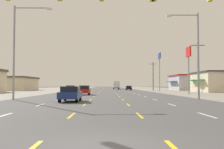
# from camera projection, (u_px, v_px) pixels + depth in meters

# --- Properties ---
(ground_plane) EXTENTS (572.00, 572.00, 0.00)m
(ground_plane) POSITION_uv_depth(u_px,v_px,m) (107.00, 91.00, 72.51)
(ground_plane) COLOR #4C4C4F
(lot_apron_left) EXTENTS (28.00, 440.00, 0.01)m
(lot_apron_left) POSITION_uv_depth(u_px,v_px,m) (17.00, 91.00, 72.09)
(lot_apron_left) COLOR gray
(lot_apron_left) RESTS_ON ground
(lot_apron_right) EXTENTS (28.00, 440.00, 0.01)m
(lot_apron_right) POSITION_uv_depth(u_px,v_px,m) (197.00, 91.00, 72.92)
(lot_apron_right) COLOR gray
(lot_apron_right) RESTS_ON ground
(lane_markings) EXTENTS (10.64, 227.60, 0.01)m
(lane_markings) POSITION_uv_depth(u_px,v_px,m) (107.00, 89.00, 110.97)
(lane_markings) COLOR white
(lane_markings) RESTS_ON ground
(signal_span_wire) EXTENTS (25.51, 0.53, 9.57)m
(signal_span_wire) POSITION_uv_depth(u_px,v_px,m) (109.00, 23.00, 18.27)
(signal_span_wire) COLOR brown
(signal_span_wire) RESTS_ON ground
(sedan_inner_left_nearest) EXTENTS (1.80, 4.50, 1.46)m
(sedan_inner_left_nearest) POSITION_uv_depth(u_px,v_px,m) (71.00, 94.00, 25.35)
(sedan_inner_left_nearest) COLOR navy
(sedan_inner_left_nearest) RESTS_ON ground
(hatchback_inner_left_near) EXTENTS (1.72, 3.90, 1.54)m
(hatchback_inner_left_near) POSITION_uv_depth(u_px,v_px,m) (85.00, 90.00, 43.51)
(hatchback_inner_left_near) COLOR red
(hatchback_inner_left_near) RESTS_ON ground
(hatchback_far_left_mid) EXTENTS (1.72, 3.90, 1.54)m
(hatchback_far_left_mid) POSITION_uv_depth(u_px,v_px,m) (71.00, 89.00, 52.45)
(hatchback_far_left_mid) COLOR silver
(hatchback_far_left_mid) RESTS_ON ground
(hatchback_far_left_midfar) EXTENTS (1.72, 3.90, 1.54)m
(hatchback_far_left_midfar) POSITION_uv_depth(u_px,v_px,m) (83.00, 88.00, 73.34)
(hatchback_far_left_midfar) COLOR silver
(hatchback_far_left_midfar) RESTS_ON ground
(sedan_far_right_far) EXTENTS (1.80, 4.50, 1.46)m
(sedan_far_right_far) POSITION_uv_depth(u_px,v_px,m) (129.00, 88.00, 87.04)
(sedan_far_right_far) COLOR black
(sedan_far_right_far) RESTS_ON ground
(box_truck_inner_right_farther) EXTENTS (2.40, 7.20, 3.23)m
(box_truck_inner_right_farther) POSITION_uv_depth(u_px,v_px,m) (116.00, 85.00, 106.03)
(box_truck_inner_right_farther) COLOR navy
(box_truck_inner_right_farther) RESTS_ON ground
(storefront_left_row_2) EXTENTS (14.18, 17.98, 4.34)m
(storefront_left_row_2) POSITION_uv_depth(u_px,v_px,m) (11.00, 83.00, 85.38)
(storefront_left_row_2) COLOR beige
(storefront_left_row_2) RESTS_ON ground
(storefront_right_row_2) EXTENTS (11.28, 13.90, 4.90)m
(storefront_right_row_2) POSITION_uv_depth(u_px,v_px,m) (188.00, 83.00, 83.65)
(storefront_right_row_2) COLOR #B2B2B7
(storefront_right_row_2) RESTS_ON ground
(pole_sign_right_row_1) EXTENTS (0.24, 2.42, 8.53)m
(pole_sign_right_row_1) POSITION_uv_depth(u_px,v_px,m) (189.00, 57.00, 47.50)
(pole_sign_right_row_1) COLOR gray
(pole_sign_right_row_1) RESTS_ON ground
(pole_sign_right_row_2) EXTENTS (0.24, 2.39, 10.22)m
(pole_sign_right_row_2) POSITION_uv_depth(u_px,v_px,m) (159.00, 62.00, 70.31)
(pole_sign_right_row_2) COLOR gray
(pole_sign_right_row_2) RESTS_ON ground
(streetlight_left_row_0) EXTENTS (4.16, 0.26, 10.35)m
(streetlight_left_row_0) POSITION_uv_depth(u_px,v_px,m) (18.00, 45.00, 28.87)
(streetlight_left_row_0) COLOR gray
(streetlight_left_row_0) RESTS_ON ground
(streetlight_right_row_0) EXTENTS (3.58, 0.26, 9.62)m
(streetlight_right_row_0) POSITION_uv_depth(u_px,v_px,m) (195.00, 50.00, 29.18)
(streetlight_right_row_0) COLOR gray
(streetlight_right_row_0) RESTS_ON ground
(utility_pole_right_row_0) EXTENTS (2.20, 0.26, 8.61)m
(utility_pole_right_row_0) POSITION_uv_depth(u_px,v_px,m) (198.00, 67.00, 42.26)
(utility_pole_right_row_0) COLOR brown
(utility_pole_right_row_0) RESTS_ON ground
(utility_pole_right_row_1) EXTENTS (2.20, 0.26, 8.64)m
(utility_pole_right_row_1) POSITION_uv_depth(u_px,v_px,m) (153.00, 76.00, 79.82)
(utility_pole_right_row_1) COLOR brown
(utility_pole_right_row_1) RESTS_ON ground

